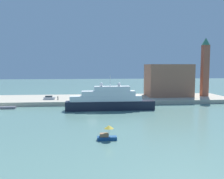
{
  "coord_description": "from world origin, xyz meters",
  "views": [
    {
      "loc": [
        -0.94,
        -70.47,
        13.99
      ],
      "look_at": [
        6.35,
        6.0,
        6.67
      ],
      "focal_mm": 39.43,
      "sensor_mm": 36.0,
      "label": 1
    }
  ],
  "objects_px": {
    "mooring_bollard": "(95,100)",
    "work_barge": "(6,108)",
    "parked_car": "(49,98)",
    "bell_tower": "(205,65)",
    "person_figure": "(58,98)",
    "large_yacht": "(109,101)",
    "harbor_building": "(168,80)",
    "small_motorboat": "(107,134)"
  },
  "relations": [
    {
      "from": "mooring_bollard",
      "to": "work_barge",
      "type": "bearing_deg",
      "value": -170.5
    },
    {
      "from": "work_barge",
      "to": "parked_car",
      "type": "xyz_separation_m",
      "value": [
        12.23,
        10.69,
        1.73
      ]
    },
    {
      "from": "bell_tower",
      "to": "person_figure",
      "type": "xyz_separation_m",
      "value": [
        -59.56,
        -6.61,
        -12.19
      ]
    },
    {
      "from": "work_barge",
      "to": "parked_car",
      "type": "relative_size",
      "value": 1.41
    },
    {
      "from": "parked_car",
      "to": "person_figure",
      "type": "xyz_separation_m",
      "value": [
        3.4,
        -1.78,
        0.1
      ]
    },
    {
      "from": "parked_car",
      "to": "person_figure",
      "type": "relative_size",
      "value": 2.7
    },
    {
      "from": "parked_car",
      "to": "mooring_bollard",
      "type": "relative_size",
      "value": 5.55
    },
    {
      "from": "large_yacht",
      "to": "mooring_bollard",
      "type": "xyz_separation_m",
      "value": [
        -4.2,
        10.26,
        -1.17
      ]
    },
    {
      "from": "work_barge",
      "to": "large_yacht",
      "type": "bearing_deg",
      "value": -9.11
    },
    {
      "from": "parked_car",
      "to": "person_figure",
      "type": "distance_m",
      "value": 3.84
    },
    {
      "from": "parked_car",
      "to": "bell_tower",
      "type": "bearing_deg",
      "value": 4.39
    },
    {
      "from": "large_yacht",
      "to": "harbor_building",
      "type": "xyz_separation_m",
      "value": [
        26.77,
        22.73,
        5.09
      ]
    },
    {
      "from": "work_barge",
      "to": "bell_tower",
      "type": "bearing_deg",
      "value": 11.67
    },
    {
      "from": "small_motorboat",
      "to": "parked_car",
      "type": "height_order",
      "value": "parked_car"
    },
    {
      "from": "harbor_building",
      "to": "parked_car",
      "type": "bearing_deg",
      "value": -172.09
    },
    {
      "from": "large_yacht",
      "to": "harbor_building",
      "type": "height_order",
      "value": "harbor_building"
    },
    {
      "from": "bell_tower",
      "to": "mooring_bollard",
      "type": "xyz_separation_m",
      "value": [
        -45.92,
        -10.63,
        -12.53
      ]
    },
    {
      "from": "large_yacht",
      "to": "work_barge",
      "type": "distance_m",
      "value": 34.0
    },
    {
      "from": "parked_car",
      "to": "large_yacht",
      "type": "bearing_deg",
      "value": -37.1
    },
    {
      "from": "parked_car",
      "to": "person_figure",
      "type": "bearing_deg",
      "value": -27.63
    },
    {
      "from": "harbor_building",
      "to": "small_motorboat",
      "type": "bearing_deg",
      "value": -118.65
    },
    {
      "from": "small_motorboat",
      "to": "parked_car",
      "type": "relative_size",
      "value": 0.89
    },
    {
      "from": "mooring_bollard",
      "to": "small_motorboat",
      "type": "bearing_deg",
      "value": -88.44
    },
    {
      "from": "bell_tower",
      "to": "person_figure",
      "type": "bearing_deg",
      "value": -173.67
    },
    {
      "from": "work_barge",
      "to": "person_figure",
      "type": "relative_size",
      "value": 3.8
    },
    {
      "from": "bell_tower",
      "to": "person_figure",
      "type": "height_order",
      "value": "bell_tower"
    },
    {
      "from": "large_yacht",
      "to": "person_figure",
      "type": "bearing_deg",
      "value": 141.32
    },
    {
      "from": "parked_car",
      "to": "mooring_bollard",
      "type": "bearing_deg",
      "value": -18.79
    },
    {
      "from": "large_yacht",
      "to": "parked_car",
      "type": "bearing_deg",
      "value": 142.9
    },
    {
      "from": "work_barge",
      "to": "small_motorboat",
      "type": "bearing_deg",
      "value": -50.75
    },
    {
      "from": "large_yacht",
      "to": "mooring_bollard",
      "type": "height_order",
      "value": "large_yacht"
    },
    {
      "from": "work_barge",
      "to": "harbor_building",
      "type": "height_order",
      "value": "harbor_building"
    },
    {
      "from": "large_yacht",
      "to": "person_figure",
      "type": "xyz_separation_m",
      "value": [
        -17.84,
        14.28,
        -0.84
      ]
    },
    {
      "from": "small_motorboat",
      "to": "mooring_bollard",
      "type": "distance_m",
      "value": 42.15
    },
    {
      "from": "large_yacht",
      "to": "small_motorboat",
      "type": "height_order",
      "value": "large_yacht"
    },
    {
      "from": "work_barge",
      "to": "mooring_bollard",
      "type": "distance_m",
      "value": 29.71
    },
    {
      "from": "harbor_building",
      "to": "bell_tower",
      "type": "distance_m",
      "value": 16.31
    },
    {
      "from": "small_motorboat",
      "to": "work_barge",
      "type": "height_order",
      "value": "small_motorboat"
    },
    {
      "from": "small_motorboat",
      "to": "parked_car",
      "type": "xyz_separation_m",
      "value": [
        -18.18,
        47.92,
        0.99
      ]
    },
    {
      "from": "small_motorboat",
      "to": "harbor_building",
      "type": "relative_size",
      "value": 0.21
    },
    {
      "from": "mooring_bollard",
      "to": "bell_tower",
      "type": "bearing_deg",
      "value": 13.03
    },
    {
      "from": "harbor_building",
      "to": "person_figure",
      "type": "distance_m",
      "value": 45.79
    }
  ]
}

